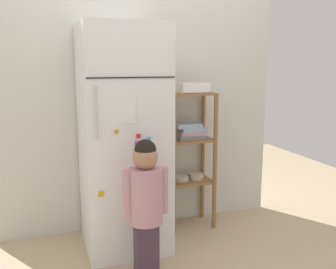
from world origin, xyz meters
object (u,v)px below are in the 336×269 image
at_px(pantry_shelf_unit, 190,147).
at_px(fruit_bin, 194,88).
at_px(refrigerator, 123,139).
at_px(child_standing, 146,195).

xyz_separation_m(pantry_shelf_unit, fruit_bin, (0.03, -0.01, 0.50)).
height_order(refrigerator, pantry_shelf_unit, refrigerator).
relative_size(refrigerator, child_standing, 1.80).
bearing_deg(child_standing, fruit_bin, 48.45).
relative_size(child_standing, pantry_shelf_unit, 0.80).
bearing_deg(refrigerator, child_standing, -86.40).
height_order(refrigerator, fruit_bin, refrigerator).
bearing_deg(fruit_bin, child_standing, -131.55).
xyz_separation_m(refrigerator, fruit_bin, (0.64, 0.16, 0.36)).
bearing_deg(pantry_shelf_unit, fruit_bin, -28.07).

